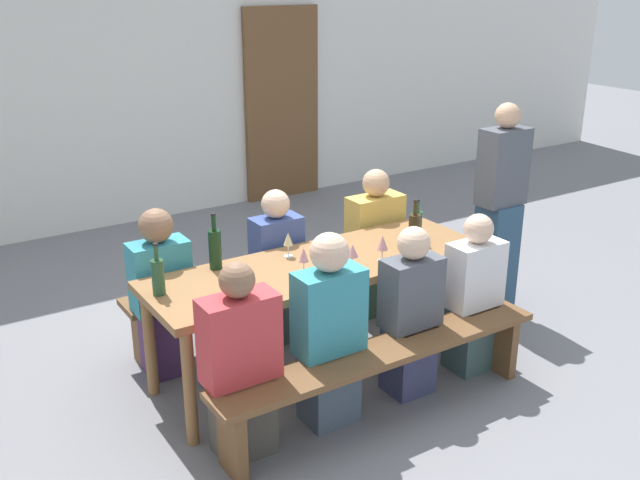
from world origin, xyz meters
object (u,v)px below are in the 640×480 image
(wine_glass_0, at_px, (382,243))
(wine_bottle_2, at_px, (158,276))
(wine_glass_3, at_px, (304,256))
(wine_glass_1, at_px, (288,240))
(wine_bottle_3, at_px, (414,232))
(seated_guest_near_2, at_px, (410,316))
(wine_bottle_0, at_px, (417,225))
(seated_guest_far_1, at_px, (277,270))
(wooden_door, at_px, (282,105))
(bench_far, at_px, (270,284))
(bench_near, at_px, (383,363))
(wine_glass_2, at_px, (352,251))
(standing_host, at_px, (499,214))
(seated_guest_near_0, at_px, (241,367))
(tasting_table, at_px, (320,274))
(wine_bottle_1, at_px, (215,248))
(seated_guest_far_2, at_px, (374,247))
(seated_guest_near_1, at_px, (329,334))
(seated_guest_far_0, at_px, (162,296))
(seated_guest_near_3, at_px, (473,298))

(wine_glass_0, bearing_deg, wine_bottle_2, 168.31)
(wine_glass_3, bearing_deg, wine_glass_1, 77.42)
(wine_bottle_3, bearing_deg, seated_guest_near_2, -130.60)
(wine_bottle_0, xyz_separation_m, seated_guest_far_1, (-0.77, 0.54, -0.34))
(wooden_door, bearing_deg, bench_far, -121.58)
(wine_bottle_2, height_order, wine_glass_1, wine_bottle_2)
(bench_near, height_order, seated_guest_far_1, seated_guest_far_1)
(wine_glass_2, height_order, standing_host, standing_host)
(wine_bottle_0, distance_m, wine_bottle_3, 0.19)
(wooden_door, xyz_separation_m, wine_glass_3, (-1.93, -3.61, -0.18))
(bench_near, height_order, seated_guest_near_0, seated_guest_near_0)
(standing_host, bearing_deg, wine_bottle_2, -1.20)
(bench_far, relative_size, wine_glass_3, 12.51)
(wine_glass_1, distance_m, wine_glass_3, 0.30)
(wooden_door, relative_size, wine_glass_3, 12.41)
(wooden_door, xyz_separation_m, seated_guest_near_0, (-2.57, -4.01, -0.53))
(wine_bottle_3, bearing_deg, tasting_table, 165.59)
(wine_bottle_3, xyz_separation_m, wine_glass_0, (-0.28, -0.03, -0.01))
(wine_bottle_0, relative_size, wine_bottle_1, 0.83)
(seated_guest_near_0, xyz_separation_m, seated_guest_far_2, (1.63, 1.02, 0.01))
(bench_near, bearing_deg, wooden_door, 67.26)
(seated_guest_near_2, bearing_deg, wine_bottle_0, -41.73)
(seated_guest_far_1, relative_size, standing_host, 0.69)
(wine_bottle_2, xyz_separation_m, wine_glass_2, (1.12, -0.29, 0.01))
(wine_glass_1, bearing_deg, seated_guest_far_1, 73.77)
(wine_bottle_0, distance_m, seated_guest_near_1, 1.17)
(wine_bottle_3, height_order, seated_guest_far_0, seated_guest_far_0)
(wine_glass_2, xyz_separation_m, seated_guest_near_2, (0.21, -0.31, -0.36))
(seated_guest_near_0, bearing_deg, seated_guest_near_1, -90.00)
(tasting_table, xyz_separation_m, seated_guest_far_1, (-0.02, 0.51, -0.15))
(wine_glass_0, bearing_deg, wine_bottle_1, 153.70)
(wooden_door, bearing_deg, wine_glass_0, -110.86)
(wine_glass_1, bearing_deg, bench_near, -82.26)
(seated_guest_near_1, bearing_deg, seated_guest_far_1, -13.49)
(wine_bottle_2, bearing_deg, wine_glass_3, -13.13)
(bench_far, height_order, wine_glass_0, wine_glass_0)
(wine_bottle_3, height_order, standing_host, standing_host)
(seated_guest_near_2, distance_m, standing_host, 1.41)
(wine_bottle_2, distance_m, seated_guest_far_1, 1.13)
(wooden_door, distance_m, wine_bottle_0, 3.67)
(wine_bottle_0, height_order, wine_glass_2, wine_bottle_0)
(tasting_table, bearing_deg, wine_bottle_1, 155.54)
(bench_near, bearing_deg, seated_guest_near_1, 150.80)
(wine_glass_2, height_order, wine_glass_3, wine_glass_3)
(wooden_door, distance_m, seated_guest_near_3, 4.15)
(seated_guest_near_0, xyz_separation_m, seated_guest_near_1, (0.55, -0.00, 0.04))
(seated_guest_far_2, bearing_deg, seated_guest_far_0, -90.00)
(bench_near, distance_m, bench_far, 1.32)
(tasting_table, relative_size, wine_bottle_3, 6.39)
(wooden_door, bearing_deg, seated_guest_near_0, -122.59)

